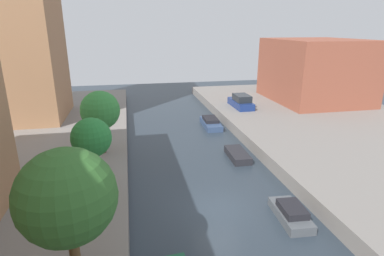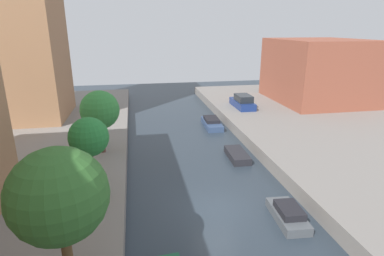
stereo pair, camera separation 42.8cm
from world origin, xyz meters
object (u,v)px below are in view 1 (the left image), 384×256
(street_tree_3, at_px, (100,111))
(street_tree_1, at_px, (67,197))
(moored_boat_right_4, at_px, (211,123))
(low_block_right, at_px, (315,70))
(street_tree_2, at_px, (91,138))
(moored_boat_right_3, at_px, (238,155))
(moored_boat_right_2, at_px, (291,213))
(parked_car, at_px, (241,102))

(street_tree_3, bearing_deg, street_tree_1, -90.00)
(street_tree_1, bearing_deg, moored_boat_right_4, 63.99)
(low_block_right, height_order, street_tree_1, low_block_right)
(street_tree_2, xyz_separation_m, street_tree_3, (-0.00, 6.18, -0.11))
(street_tree_2, xyz_separation_m, moored_boat_right_4, (10.18, 13.83, -3.94))
(street_tree_3, distance_m, moored_boat_right_3, 10.90)
(street_tree_1, height_order, moored_boat_right_2, street_tree_1)
(moored_boat_right_3, bearing_deg, moored_boat_right_4, 89.75)
(street_tree_1, height_order, moored_boat_right_4, street_tree_1)
(street_tree_3, height_order, moored_boat_right_2, street_tree_3)
(moored_boat_right_3, bearing_deg, low_block_right, 42.80)
(low_block_right, distance_m, street_tree_2, 31.06)
(street_tree_2, bearing_deg, moored_boat_right_2, -16.37)
(parked_car, relative_size, moored_boat_right_4, 1.05)
(low_block_right, bearing_deg, moored_boat_right_2, -123.52)
(moored_boat_right_3, bearing_deg, street_tree_3, 175.85)
(street_tree_1, height_order, street_tree_3, street_tree_1)
(street_tree_2, bearing_deg, moored_boat_right_3, 28.24)
(low_block_right, height_order, moored_boat_right_2, low_block_right)
(low_block_right, relative_size, street_tree_3, 2.53)
(street_tree_2, relative_size, moored_boat_right_4, 1.05)
(moored_boat_right_2, relative_size, moored_boat_right_3, 1.01)
(street_tree_3, xyz_separation_m, parked_car, (14.61, 10.97, -2.58))
(street_tree_1, bearing_deg, low_block_right, 46.42)
(street_tree_1, bearing_deg, moored_boat_right_3, 50.89)
(street_tree_3, bearing_deg, moored_boat_right_4, 36.91)
(low_block_right, xyz_separation_m, moored_boat_right_3, (-14.51, -13.44, -4.45))
(street_tree_1, xyz_separation_m, parked_car, (14.61, 24.18, -3.22))
(moored_boat_right_2, bearing_deg, low_block_right, 56.48)
(moored_boat_right_2, distance_m, moored_boat_right_3, 8.43)
(low_block_right, relative_size, parked_car, 2.64)
(low_block_right, xyz_separation_m, street_tree_3, (-24.65, -12.70, -0.51))
(street_tree_1, relative_size, moored_boat_right_4, 1.29)
(parked_car, bearing_deg, moored_boat_right_2, -102.45)
(moored_boat_right_3, distance_m, moored_boat_right_4, 8.38)
(moored_boat_right_4, bearing_deg, moored_boat_right_3, -90.25)
(street_tree_2, bearing_deg, street_tree_1, -90.00)
(parked_car, bearing_deg, low_block_right, 9.77)
(moored_boat_right_3, bearing_deg, parked_car, 69.09)
(parked_car, xyz_separation_m, moored_boat_right_4, (-4.44, -3.33, -1.24))
(moored_boat_right_2, height_order, moored_boat_right_3, moored_boat_right_2)
(parked_car, relative_size, moored_boat_right_2, 1.38)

